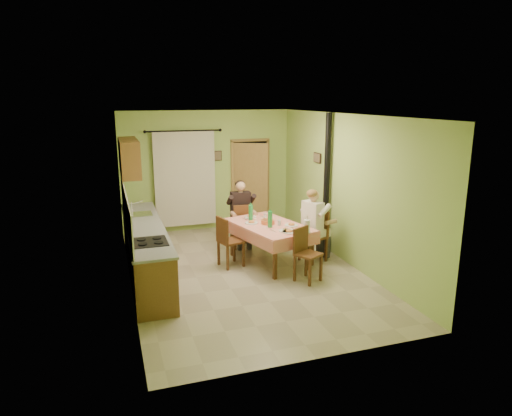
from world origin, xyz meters
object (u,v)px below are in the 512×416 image
object	(u,v)px
dining_table	(269,244)
stove_flue	(326,202)
chair_right	(313,246)
man_right	(314,217)
chair_far	(241,234)
man_far	(241,206)
chair_near	(307,265)
chair_left	(230,251)

from	to	relation	value
dining_table	stove_flue	world-z (taller)	stove_flue
chair_right	dining_table	bearing A→B (deg)	60.00
dining_table	man_right	world-z (taller)	man_right
chair_right	man_right	world-z (taller)	man_right
chair_far	chair_right	xyz separation A→B (m)	(1.09, -1.23, 0.00)
dining_table	man_far	size ratio (longest dim) A/B	1.40
man_right	stove_flue	distance (m)	0.68
chair_right	man_right	size ratio (longest dim) A/B	0.71
chair_near	dining_table	bearing A→B (deg)	-101.73
chair_near	chair_right	distance (m)	1.03
chair_near	chair_left	xyz separation A→B (m)	(-1.07, 1.10, 0.00)
stove_flue	dining_table	bearing A→B (deg)	-167.50
dining_table	chair_near	xyz separation A→B (m)	(0.32, -1.05, -0.09)
chair_far	chair_right	bearing A→B (deg)	-46.56
chair_right	man_far	distance (m)	1.75
chair_near	man_far	world-z (taller)	man_far
chair_far	stove_flue	world-z (taller)	stove_flue
chair_far	chair_left	distance (m)	1.13
chair_near	chair_left	size ratio (longest dim) A/B	0.97
dining_table	chair_far	xyz separation A→B (m)	(-0.24, 1.06, -0.09)
man_right	stove_flue	size ratio (longest dim) A/B	0.50
chair_near	man_right	bearing A→B (deg)	-149.36
stove_flue	chair_right	bearing A→B (deg)	-135.52
chair_right	man_far	world-z (taller)	man_far
chair_right	chair_far	bearing A→B (deg)	22.67
dining_table	chair_far	size ratio (longest dim) A/B	2.05
dining_table	man_right	size ratio (longest dim) A/B	1.40
man_far	chair_near	bearing A→B (deg)	-73.35
dining_table	chair_left	distance (m)	0.76
stove_flue	chair_far	bearing A→B (deg)	153.71
chair_far	man_right	bearing A→B (deg)	-47.02
chair_far	stove_flue	xyz separation A→B (m)	(1.56, -0.77, 0.74)
man_far	man_right	size ratio (longest dim) A/B	1.00
man_right	chair_right	bearing A→B (deg)	-90.00
man_right	stove_flue	world-z (taller)	stove_flue
man_far	man_right	distance (m)	1.65
chair_near	chair_right	bearing A→B (deg)	-149.88
chair_right	man_right	distance (m)	0.59
chair_far	man_right	world-z (taller)	man_right
chair_far	chair_left	bearing A→B (deg)	-115.12
chair_left	stove_flue	bearing A→B (deg)	81.21
dining_table	chair_far	distance (m)	1.09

